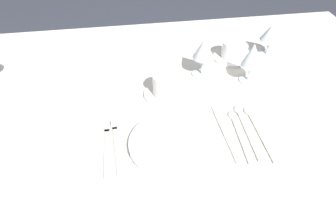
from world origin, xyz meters
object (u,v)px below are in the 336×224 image
Objects in this scene: dinner_knife at (226,133)px; spoon_dessert at (244,124)px; wine_glass_centre at (252,56)px; wine_glass_left at (271,34)px; spoon_soup at (238,129)px; spoon_tea at (256,126)px; coffee_cup_right at (233,49)px; wine_glass_right at (204,51)px; fork_inner at (107,146)px; coffee_cup_left at (166,84)px; dinner_plate at (175,144)px; fork_outer at (116,144)px.

spoon_dessert is at bearing 23.13° from dinner_knife.
dinner_knife is 1.68× the size of wine_glass_centre.
dinner_knife is 0.49m from wine_glass_left.
spoon_dessert is 1.78× the size of wine_glass_left.
dinner_knife is at bearing -163.04° from spoon_soup.
spoon_soup is 1.50× the size of wine_glass_centre.
coffee_cup_right reaches higher than spoon_tea.
wine_glass_right reaches higher than spoon_dessert.
fork_inner is 0.37m from spoon_soup.
spoon_dessert is at bearing -40.62° from coffee_cup_left.
spoon_soup is 0.46m from wine_glass_left.
wine_glass_left is at bearing 44.29° from dinner_plate.
coffee_cup_left reaches higher than spoon_soup.
fork_outer is 1.56× the size of wine_glass_centre.
fork_outer is 1.73× the size of wine_glass_left.
fork_inner is 1.50× the size of wine_glass_right.
coffee_cup_left is at bearing -172.88° from wine_glass_centre.
wine_glass_centre reaches higher than dinner_knife.
wine_glass_left is at bearing 50.25° from wine_glass_centre.
coffee_cup_right is at bearing 78.49° from spoon_dessert.
coffee_cup_left is at bearing -145.73° from wine_glass_right.
wine_glass_left reaches higher than coffee_cup_right.
fork_outer is 0.03m from fork_inner.
wine_glass_right is at bearing 97.28° from spoon_soup.
wine_glass_left is (0.24, 0.38, 0.09)m from spoon_soup.
wine_glass_left is at bearing 59.69° from spoon_dessert.
dinner_knife is (0.33, -0.00, 0.00)m from fork_inner.
coffee_cup_right is at bearing 33.78° from coffee_cup_left.
fork_outer is at bearing -146.27° from wine_glass_left.
wine_glass_left is 0.91× the size of wine_glass_right.
coffee_cup_right is at bearing -177.45° from wine_glass_left.
coffee_cup_left is 0.83× the size of wine_glass_left.
spoon_dessert is 0.25m from wine_glass_centre.
spoon_tea is at bearing -21.45° from spoon_dessert.
coffee_cup_right is at bearing 39.30° from fork_inner.
wine_glass_centre reaches higher than dinner_plate.
spoon_tea is 0.38m from coffee_cup_right.
wine_glass_left is at bearing 24.63° from coffee_cup_left.
spoon_soup is at bearing 10.81° from dinner_plate.
wine_glass_left is (0.18, 0.38, 0.09)m from spoon_tea.
coffee_cup_right reaches higher than spoon_dessert.
coffee_cup_left is (-0.18, 0.19, 0.04)m from spoon_soup.
wine_glass_left is (0.61, 0.39, 0.09)m from fork_inner.
wine_glass_centre is at bearing 41.26° from dinner_plate.
fork_outer and fork_inner have the same top height.
wine_glass_left is (0.28, 0.40, 0.09)m from dinner_knife.
fork_outer is 0.97× the size of spoon_dessert.
dinner_knife is 2.37× the size of coffee_cup_right.
spoon_soup is at bearing -176.68° from spoon_tea.
dinner_plate is at bearing -124.94° from coffee_cup_right.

